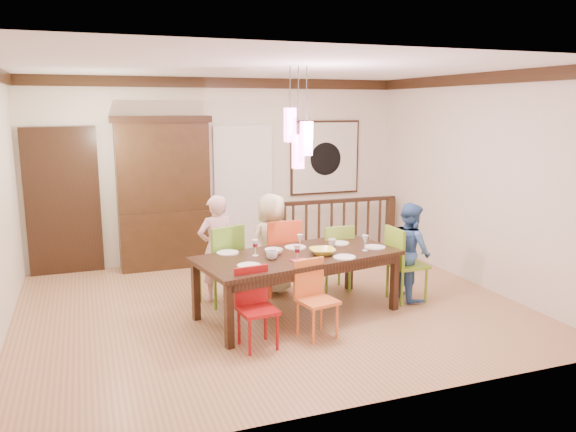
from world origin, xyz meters
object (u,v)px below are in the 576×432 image
object	(u,v)px
balustrade	(338,226)
person_end_right	(410,251)
chair_far_left	(219,258)
person_far_left	(216,248)
chair_end_right	(408,258)
person_far_mid	(272,244)
china_hutch	(164,193)
dining_table	(298,260)

from	to	relation	value
balustrade	person_end_right	bearing A→B (deg)	-90.02
chair_far_left	person_far_left	world-z (taller)	person_far_left
chair_far_left	chair_end_right	distance (m)	2.39
chair_far_left	balustrade	size ratio (longest dim) A/B	0.49
person_far_mid	balustrade	bearing A→B (deg)	-153.05
china_hutch	person_far_left	bearing A→B (deg)	-77.33
china_hutch	person_end_right	distance (m)	3.81
dining_table	person_far_mid	world-z (taller)	person_far_mid
china_hutch	balustrade	world-z (taller)	china_hutch
dining_table	balustrade	size ratio (longest dim) A/B	1.21
balustrade	dining_table	bearing A→B (deg)	-123.94
china_hutch	person_far_left	world-z (taller)	china_hutch
china_hutch	person_end_right	xyz separation A→B (m)	(2.74, -2.60, -0.53)
dining_table	chair_end_right	world-z (taller)	chair_end_right
balustrade	person_end_right	world-z (taller)	person_end_right
china_hutch	person_far_left	distance (m)	1.88
dining_table	person_far_mid	bearing A→B (deg)	81.69
dining_table	chair_end_right	bearing A→B (deg)	-10.46
china_hutch	chair_far_left	bearing A→B (deg)	-78.16
person_far_mid	chair_far_left	bearing A→B (deg)	-4.38
china_hutch	person_far_left	size ratio (longest dim) A/B	1.70
chair_far_left	person_end_right	xyz separation A→B (m)	(2.34, -0.67, 0.05)
balustrade	chair_far_left	bearing A→B (deg)	-145.61
chair_end_right	balustrade	world-z (taller)	chair_end_right
person_far_left	person_far_mid	bearing A→B (deg)	165.63
balustrade	china_hutch	bearing A→B (deg)	173.73
dining_table	china_hutch	world-z (taller)	china_hutch
chair_far_left	china_hutch	xyz separation A→B (m)	(-0.40, 1.92, 0.58)
china_hutch	person_far_mid	size ratio (longest dim) A/B	1.73
dining_table	person_end_right	xyz separation A→B (m)	(1.57, 0.06, -0.05)
dining_table	person_end_right	world-z (taller)	person_end_right
chair_far_left	balustrade	distance (m)	2.85
balustrade	person_far_mid	bearing A→B (deg)	-137.72
chair_end_right	person_end_right	size ratio (longest dim) A/B	0.77
china_hutch	chair_end_right	bearing A→B (deg)	-44.66
dining_table	chair_far_left	distance (m)	1.07
dining_table	person_far_mid	distance (m)	0.86
person_far_mid	person_end_right	distance (m)	1.79
person_far_left	person_end_right	distance (m)	2.48
chair_far_left	person_far_left	bearing A→B (deg)	-107.71
balustrade	person_far_left	bearing A→B (deg)	-148.18
chair_far_left	china_hutch	size ratio (longest dim) A/B	0.44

